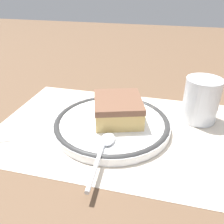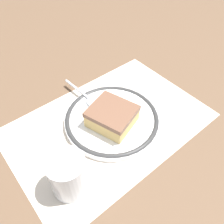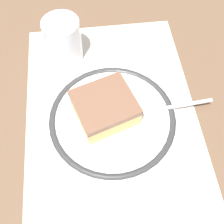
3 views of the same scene
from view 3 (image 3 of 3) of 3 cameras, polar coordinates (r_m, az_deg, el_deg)
name	(u,v)px [view 3 (image 3 of 3)]	position (r m, az deg, el deg)	size (l,w,h in m)	color
ground_plane	(112,118)	(0.50, -0.03, -1.16)	(2.40, 2.40, 0.00)	brown
placemat	(112,117)	(0.49, -0.03, -1.12)	(0.46, 0.31, 0.00)	beige
plate	(112,119)	(0.48, 0.00, -1.49)	(0.22, 0.22, 0.02)	white
cake_slice	(105,109)	(0.46, -1.45, 0.63)	(0.11, 0.12, 0.04)	#DBB76B
spoon	(162,108)	(0.49, 10.31, 0.89)	(0.03, 0.14, 0.01)	silver
cup	(64,42)	(0.56, -9.92, 14.02)	(0.07, 0.07, 0.09)	silver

